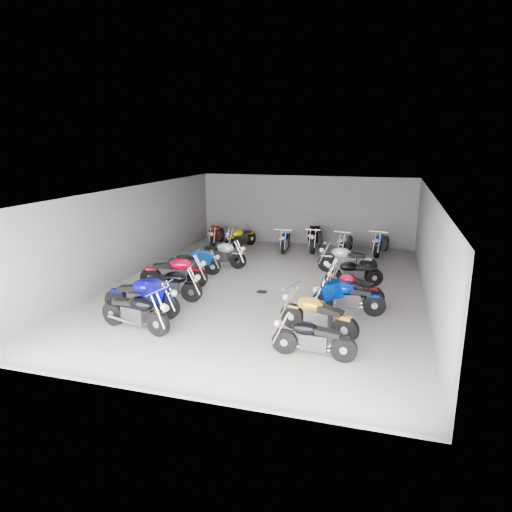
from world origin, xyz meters
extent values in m
plane|color=#9E9B95|center=(0.00, 0.00, 0.00)|extent=(14.00, 14.00, 0.00)
cube|color=slate|center=(0.00, 7.00, 1.60)|extent=(10.00, 0.10, 3.20)
cube|color=slate|center=(-5.00, 0.00, 1.60)|extent=(0.10, 14.00, 3.20)
cube|color=slate|center=(5.00, 0.00, 1.60)|extent=(0.10, 14.00, 3.20)
cube|color=black|center=(0.00, 0.00, 3.22)|extent=(10.00, 14.00, 0.04)
cube|color=black|center=(0.00, -0.50, 0.01)|extent=(0.32, 0.32, 0.01)
cylinder|color=black|center=(-1.56, -4.53, 0.33)|extent=(0.67, 0.27, 0.66)
cylinder|color=black|center=(-3.02, -4.23, 0.33)|extent=(0.68, 0.29, 0.66)
cube|color=#2D2D30|center=(-2.29, -4.38, 0.43)|extent=(0.72, 0.44, 0.41)
ellipsoid|color=black|center=(-2.07, -4.43, 0.76)|extent=(0.77, 0.55, 0.37)
cube|color=black|center=(-2.61, -4.31, 0.72)|extent=(0.68, 0.41, 0.19)
cylinder|color=black|center=(-1.85, -3.45, 0.35)|extent=(0.71, 0.16, 0.71)
cylinder|color=black|center=(-3.45, -3.41, 0.35)|extent=(0.71, 0.18, 0.71)
cube|color=#2D2D30|center=(-2.65, -3.43, 0.46)|extent=(0.72, 0.35, 0.44)
ellipsoid|color=#080792|center=(-2.41, -3.44, 0.82)|extent=(0.76, 0.46, 0.40)
cube|color=black|center=(-3.00, -3.42, 0.77)|extent=(0.68, 0.32, 0.20)
cylinder|color=black|center=(-1.78, -2.01, 0.32)|extent=(0.66, 0.21, 0.65)
cylinder|color=black|center=(-3.23, -2.19, 0.32)|extent=(0.66, 0.23, 0.65)
cube|color=#2D2D30|center=(-2.51, -2.10, 0.43)|extent=(0.69, 0.39, 0.40)
ellipsoid|color=black|center=(-2.29, -2.07, 0.75)|extent=(0.73, 0.49, 0.36)
cube|color=black|center=(-2.83, -2.14, 0.71)|extent=(0.65, 0.36, 0.18)
cylinder|color=black|center=(-2.17, -0.68, 0.35)|extent=(0.70, 0.30, 0.69)
cylinder|color=black|center=(-3.69, -1.05, 0.35)|extent=(0.71, 0.32, 0.69)
cube|color=#2D2D30|center=(-2.93, -0.86, 0.45)|extent=(0.76, 0.48, 0.43)
ellipsoid|color=#AF0424|center=(-2.70, -0.81, 0.80)|extent=(0.81, 0.59, 0.39)
cube|color=black|center=(-3.27, -0.94, 0.76)|extent=(0.71, 0.45, 0.20)
cylinder|color=black|center=(-2.26, 0.90, 0.30)|extent=(0.62, 0.30, 0.61)
cylinder|color=black|center=(-3.58, 0.49, 0.30)|extent=(0.62, 0.32, 0.61)
cube|color=#2D2D30|center=(-2.92, 0.69, 0.40)|extent=(0.67, 0.46, 0.38)
ellipsoid|color=navy|center=(-2.72, 0.75, 0.70)|extent=(0.73, 0.55, 0.34)
cube|color=black|center=(-3.21, 0.60, 0.66)|extent=(0.63, 0.43, 0.17)
cylinder|color=black|center=(-1.63, 1.93, 0.33)|extent=(0.67, 0.19, 0.66)
cylinder|color=black|center=(-3.12, 2.06, 0.33)|extent=(0.67, 0.21, 0.66)
cube|color=#2D2D30|center=(-2.38, 2.00, 0.43)|extent=(0.69, 0.36, 0.41)
ellipsoid|color=#B6B7BD|center=(-2.15, 1.98, 0.76)|extent=(0.73, 0.47, 0.37)
cube|color=black|center=(-2.71, 2.03, 0.72)|extent=(0.65, 0.34, 0.19)
cylinder|color=black|center=(1.69, -4.59, 0.30)|extent=(0.59, 0.13, 0.59)
cylinder|color=black|center=(3.03, -4.62, 0.30)|extent=(0.59, 0.15, 0.59)
cube|color=#2D2D30|center=(2.36, -4.61, 0.39)|extent=(0.61, 0.29, 0.37)
ellipsoid|color=black|center=(2.16, -4.60, 0.68)|extent=(0.64, 0.38, 0.33)
cube|color=black|center=(2.66, -4.61, 0.65)|extent=(0.57, 0.27, 0.17)
cylinder|color=black|center=(1.55, -3.09, 0.33)|extent=(0.67, 0.34, 0.66)
cylinder|color=black|center=(2.97, -3.57, 0.33)|extent=(0.67, 0.36, 0.66)
cube|color=#2D2D30|center=(2.26, -3.33, 0.43)|extent=(0.73, 0.51, 0.41)
ellipsoid|color=orange|center=(2.04, -3.26, 0.76)|extent=(0.80, 0.62, 0.37)
cube|color=black|center=(2.57, -3.44, 0.72)|extent=(0.69, 0.48, 0.19)
cylinder|color=black|center=(2.13, -1.80, 0.32)|extent=(0.65, 0.21, 0.63)
cylinder|color=black|center=(3.56, -1.61, 0.32)|extent=(0.65, 0.23, 0.63)
cube|color=#2D2D30|center=(2.85, -1.71, 0.42)|extent=(0.68, 0.38, 0.40)
ellipsoid|color=navy|center=(2.63, -1.73, 0.73)|extent=(0.72, 0.48, 0.36)
cube|color=black|center=(3.16, -1.67, 0.69)|extent=(0.63, 0.35, 0.18)
cylinder|color=black|center=(2.31, -0.36, 0.29)|extent=(0.59, 0.33, 0.59)
cylinder|color=black|center=(3.54, -0.86, 0.29)|extent=(0.60, 0.35, 0.59)
cube|color=#2D2D30|center=(2.92, -0.61, 0.38)|extent=(0.66, 0.48, 0.37)
ellipsoid|color=maroon|center=(2.73, -0.53, 0.68)|extent=(0.72, 0.57, 0.33)
cube|color=black|center=(3.19, -0.72, 0.64)|extent=(0.61, 0.45, 0.17)
cylinder|color=black|center=(2.16, 0.72, 0.30)|extent=(0.60, 0.32, 0.60)
cylinder|color=black|center=(3.44, 1.18, 0.30)|extent=(0.61, 0.33, 0.60)
cube|color=#2D2D30|center=(2.80, 0.95, 0.39)|extent=(0.67, 0.47, 0.37)
ellipsoid|color=black|center=(2.61, 0.88, 0.69)|extent=(0.72, 0.57, 0.34)
cube|color=black|center=(3.08, 1.05, 0.65)|extent=(0.62, 0.44, 0.17)
cylinder|color=black|center=(1.67, 2.49, 0.33)|extent=(0.67, 0.18, 0.67)
cylinder|color=black|center=(3.18, 2.39, 0.33)|extent=(0.67, 0.20, 0.67)
cube|color=#2D2D30|center=(2.43, 2.44, 0.44)|extent=(0.69, 0.35, 0.42)
ellipsoid|color=silver|center=(2.20, 2.45, 0.77)|extent=(0.73, 0.46, 0.37)
cube|color=black|center=(2.76, 2.42, 0.73)|extent=(0.65, 0.33, 0.19)
cylinder|color=black|center=(-3.85, 4.93, 0.31)|extent=(0.18, 0.63, 0.62)
cylinder|color=black|center=(-3.98, 6.32, 0.31)|extent=(0.20, 0.63, 0.62)
cube|color=#2D2D30|center=(-3.91, 5.63, 0.40)|extent=(0.35, 0.65, 0.38)
ellipsoid|color=maroon|center=(-3.89, 5.42, 0.71)|extent=(0.45, 0.69, 0.35)
cube|color=black|center=(-3.94, 5.93, 0.67)|extent=(0.33, 0.61, 0.18)
cylinder|color=black|center=(-2.90, 4.65, 0.31)|extent=(0.35, 0.63, 0.63)
cylinder|color=black|center=(-2.37, 5.98, 0.31)|extent=(0.37, 0.64, 0.63)
cube|color=#2D2D30|center=(-2.63, 5.31, 0.41)|extent=(0.51, 0.70, 0.39)
ellipsoid|color=#F6E701|center=(-2.71, 5.11, 0.73)|extent=(0.61, 0.77, 0.35)
cube|color=black|center=(-2.52, 5.61, 0.69)|extent=(0.48, 0.66, 0.18)
cylinder|color=black|center=(-0.51, 4.72, 0.30)|extent=(0.16, 0.60, 0.60)
cylinder|color=black|center=(-0.61, 6.07, 0.30)|extent=(0.18, 0.61, 0.60)
cube|color=#2D2D30|center=(-0.56, 5.39, 0.39)|extent=(0.32, 0.62, 0.37)
ellipsoid|color=navy|center=(-0.54, 5.19, 0.69)|extent=(0.42, 0.66, 0.34)
cube|color=black|center=(-0.58, 5.69, 0.65)|extent=(0.30, 0.59, 0.17)
cylinder|color=black|center=(0.71, 5.05, 0.37)|extent=(0.15, 0.73, 0.73)
cylinder|color=black|center=(0.72, 6.70, 0.37)|extent=(0.17, 0.73, 0.73)
cube|color=#2D2D30|center=(0.72, 5.88, 0.48)|extent=(0.34, 0.74, 0.46)
ellipsoid|color=black|center=(0.72, 5.62, 0.85)|extent=(0.46, 0.78, 0.41)
cube|color=black|center=(0.72, 6.24, 0.80)|extent=(0.32, 0.70, 0.21)
cylinder|color=black|center=(1.97, 4.95, 0.30)|extent=(0.21, 0.61, 0.60)
cylinder|color=black|center=(2.18, 6.28, 0.30)|extent=(0.23, 0.61, 0.60)
cube|color=#2D2D30|center=(2.07, 5.61, 0.39)|extent=(0.37, 0.64, 0.37)
ellipsoid|color=#B1B2B8|center=(2.04, 5.41, 0.69)|extent=(0.47, 0.68, 0.34)
cube|color=black|center=(2.12, 5.91, 0.65)|extent=(0.35, 0.60, 0.17)
cylinder|color=black|center=(3.40, 5.11, 0.32)|extent=(0.26, 0.65, 0.64)
cylinder|color=black|center=(3.71, 6.52, 0.32)|extent=(0.28, 0.65, 0.64)
cube|color=#2D2D30|center=(3.56, 5.82, 0.42)|extent=(0.43, 0.69, 0.40)
ellipsoid|color=navy|center=(3.51, 5.60, 0.73)|extent=(0.53, 0.75, 0.36)
cube|color=black|center=(3.63, 6.13, 0.69)|extent=(0.40, 0.65, 0.18)
camera|label=1|loc=(3.78, -14.00, 4.74)|focal=32.00mm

